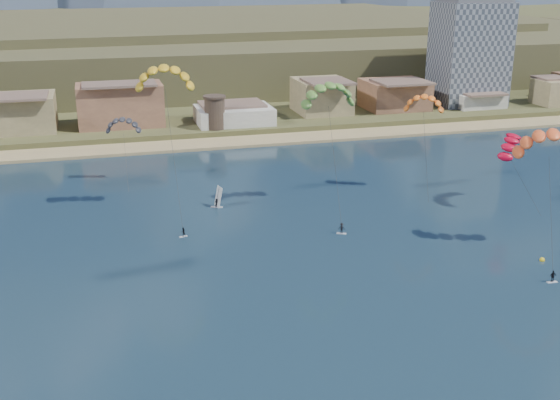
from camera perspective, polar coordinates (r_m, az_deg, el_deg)
name	(u,v)px	position (r m, az deg, el deg)	size (l,w,h in m)	color
ground	(360,385)	(74.70, 6.70, -15.10)	(2400.00, 2400.00, 0.00)	black
beach	(201,144)	(170.00, -6.60, 4.68)	(2200.00, 12.00, 0.90)	tan
land	(118,18)	(618.97, -13.41, 14.54)	(2200.00, 900.00, 4.00)	brown
foothills	(206,49)	(295.10, -6.21, 12.45)	(940.00, 210.00, 18.00)	brown
town	(31,109)	(182.89, -20.07, 7.16)	(400.00, 24.00, 12.00)	silver
apartment_tower	(470,51)	(216.27, 15.55, 11.90)	(20.00, 16.00, 32.00)	gray
watchtower	(215,112)	(177.12, -5.47, 7.33)	(5.82, 5.82, 8.60)	#47382D
kitesurfer_yellow	(164,74)	(118.05, -9.64, 10.33)	(10.84, 15.78, 27.98)	silver
kitesurfer_orange	(551,139)	(109.94, 21.72, 4.74)	(12.73, 16.93, 21.77)	silver
kitesurfer_green	(329,92)	(120.29, 4.11, 8.99)	(10.53, 16.78, 25.02)	silver
distant_kite_dark	(123,122)	(140.19, -13.00, 6.33)	(7.78, 6.14, 15.14)	#262626
distant_kite_orange	(424,100)	(132.75, 11.96, 8.15)	(8.34, 7.23, 20.35)	#262626
distant_kite_red	(509,141)	(129.36, 18.61, 4.69)	(8.76, 9.44, 15.48)	#262626
windsurfer	(217,201)	(124.77, -5.26, -0.07)	(2.33, 2.49, 3.87)	silver
buoy	(542,260)	(109.54, 21.05, -4.69)	(0.77, 0.77, 0.77)	yellow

